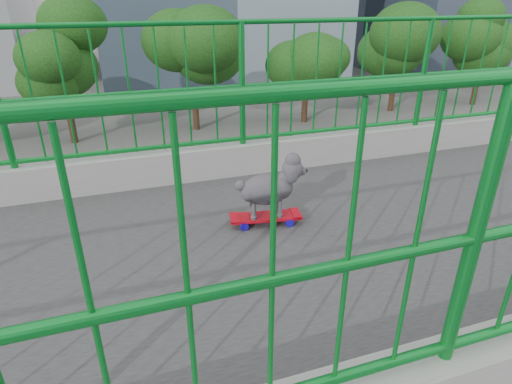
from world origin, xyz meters
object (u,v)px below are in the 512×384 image
object	(u,v)px
skateboard	(265,218)
car_4	(302,144)
poodle	(270,187)
car_3	(321,164)
car_1	(217,256)

from	to	relation	value
skateboard	car_4	world-z (taller)	skateboard
poodle	car_4	distance (m)	21.51
car_4	skateboard	bearing A→B (deg)	154.26
car_3	car_1	bearing A→B (deg)	132.35
car_1	car_4	distance (m)	12.12
skateboard	car_4	distance (m)	21.44
poodle	skateboard	bearing A→B (deg)	-90.00
car_1	car_3	xyz separation A→B (m)	(-6.40, 7.02, 0.04)
poodle	car_1	world-z (taller)	poodle
car_1	skateboard	bearing A→B (deg)	-9.61
poodle	car_1	size ratio (longest dim) A/B	0.13
car_3	car_4	xyz separation A→B (m)	(-3.20, 0.38, 0.04)
poodle	car_3	bearing A→B (deg)	160.46
poodle	car_4	bearing A→B (deg)	163.88
car_1	car_3	bearing A→B (deg)	132.35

